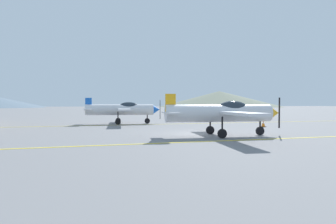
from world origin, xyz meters
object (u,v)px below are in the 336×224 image
airplane_mid (123,109)px  airplane_near (223,112)px  car_sedan (250,112)px  traffic_cone_side (263,123)px

airplane_mid → airplane_near: bearing=-68.0°
car_sedan → airplane_near: bearing=-126.0°
airplane_near → traffic_cone_side: bearing=39.5°
airplane_near → car_sedan: (11.40, 15.70, -0.53)m
car_sedan → traffic_cone_side: 12.02m
airplane_near → airplane_mid: bearing=112.0°
airplane_mid → traffic_cone_side: 12.54m
airplane_near → car_sedan: airplane_near is taller
car_sedan → traffic_cone_side: bearing=-116.6°
airplane_near → traffic_cone_side: 7.88m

